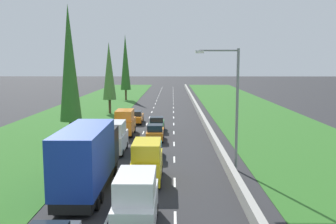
{
  "coord_description": "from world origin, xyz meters",
  "views": [
    {
      "loc": [
        1.61,
        -3.58,
        8.02
      ],
      "look_at": [
        0.92,
        51.89,
        0.69
      ],
      "focal_mm": 40.51,
      "sensor_mm": 36.0,
      "label": 1
    }
  ],
  "objects": [
    {
      "name": "ground_plane",
      "position": [
        0.0,
        60.0,
        0.0
      ],
      "size": [
        300.0,
        300.0,
        0.0
      ],
      "primitive_type": "plane",
      "color": "#28282B",
      "rests_on": "ground"
    },
    {
      "name": "grass_verge_left",
      "position": [
        -12.65,
        60.0,
        0.02
      ],
      "size": [
        14.0,
        140.0,
        0.04
      ],
      "primitive_type": "cube",
      "color": "#2D6623",
      "rests_on": "ground"
    },
    {
      "name": "grass_verge_right",
      "position": [
        14.35,
        60.0,
        0.02
      ],
      "size": [
        14.0,
        140.0,
        0.04
      ],
      "primitive_type": "cube",
      "color": "#2D6623",
      "rests_on": "ground"
    },
    {
      "name": "median_barrier",
      "position": [
        5.7,
        60.0,
        0.42
      ],
      "size": [
        0.44,
        120.0,
        0.85
      ],
      "primitive_type": "cube",
      "color": "#9E9B93",
      "rests_on": "ground"
    },
    {
      "name": "lane_markings",
      "position": [
        0.0,
        60.0,
        0.01
      ],
      "size": [
        3.64,
        116.0,
        0.01
      ],
      "color": "white",
      "rests_on": "ground"
    },
    {
      "name": "white_van_centre_lane",
      "position": [
        -0.13,
        13.83,
        1.4
      ],
      "size": [
        1.96,
        4.9,
        2.82
      ],
      "color": "white",
      "rests_on": "ground"
    },
    {
      "name": "yellow_van_centre_lane",
      "position": [
        -0.1,
        21.18,
        1.4
      ],
      "size": [
        1.96,
        4.9,
        2.82
      ],
      "color": "yellow",
      "rests_on": "ground"
    },
    {
      "name": "teal_hatchback_centre_lane",
      "position": [
        -0.2,
        27.52,
        0.84
      ],
      "size": [
        1.74,
        3.9,
        1.72
      ],
      "color": "teal",
      "rests_on": "ground"
    },
    {
      "name": "blue_box_truck_left_lane",
      "position": [
        -3.61,
        19.16,
        2.18
      ],
      "size": [
        2.46,
        9.4,
        4.18
      ],
      "color": "black",
      "rests_on": "ground"
    },
    {
      "name": "white_van_left_lane",
      "position": [
        -3.57,
        29.34,
        1.4
      ],
      "size": [
        1.96,
        4.9,
        2.82
      ],
      "color": "white",
      "rests_on": "ground"
    },
    {
      "name": "orange_van_left_lane",
      "position": [
        -3.65,
        37.62,
        1.4
      ],
      "size": [
        1.96,
        4.9,
        2.82
      ],
      "color": "orange",
      "rests_on": "ground"
    },
    {
      "name": "orange_sedan_left_lane",
      "position": [
        -3.26,
        45.83,
        0.81
      ],
      "size": [
        1.82,
        4.5,
        1.64
      ],
      "color": "orange",
      "rests_on": "ground"
    },
    {
      "name": "orange_hatchback_centre_lane",
      "position": [
        -0.19,
        34.55,
        0.84
      ],
      "size": [
        1.74,
        3.9,
        1.72
      ],
      "color": "orange",
      "rests_on": "ground"
    },
    {
      "name": "green_hatchback_centre_lane_sixth",
      "position": [
        -0.25,
        40.01,
        0.84
      ],
      "size": [
        1.74,
        3.9,
        1.72
      ],
      "color": "#237A33",
      "rests_on": "ground"
    },
    {
      "name": "poplar_tree_second",
      "position": [
        -8.53,
        33.67,
        7.87
      ],
      "size": [
        2.14,
        2.14,
        13.63
      ],
      "color": "#4C3823",
      "rests_on": "ground"
    },
    {
      "name": "poplar_tree_third",
      "position": [
        -8.26,
        55.35,
        6.59
      ],
      "size": [
        2.08,
        2.08,
        11.08
      ],
      "color": "#4C3823",
      "rests_on": "ground"
    },
    {
      "name": "poplar_tree_fourth",
      "position": [
        -8.33,
        76.43,
        7.93
      ],
      "size": [
        2.14,
        2.14,
        13.75
      ],
      "color": "#4C3823",
      "rests_on": "ground"
    },
    {
      "name": "street_light_mast",
      "position": [
        5.99,
        24.04,
        5.23
      ],
      "size": [
        3.2,
        0.28,
        9.0
      ],
      "color": "gray",
      "rests_on": "ground"
    }
  ]
}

